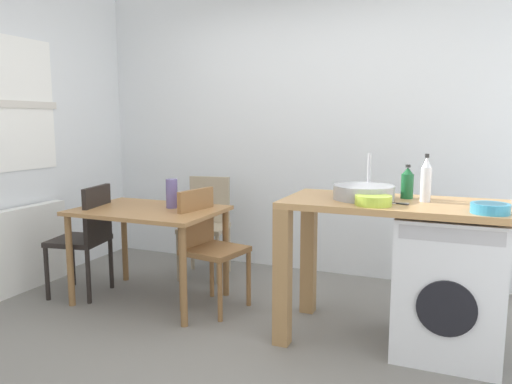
{
  "coord_description": "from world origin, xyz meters",
  "views": [
    {
      "loc": [
        1.3,
        -2.63,
        1.41
      ],
      "look_at": [
        0.02,
        0.45,
        0.92
      ],
      "focal_mm": 33.98,
      "sensor_mm": 36.0,
      "label": 1
    }
  ],
  "objects_px": {
    "chair_person_seat": "(87,234)",
    "colander": "(490,208)",
    "washing_machine": "(448,284)",
    "vase": "(172,193)",
    "mixing_bowl": "(373,200)",
    "dining_table": "(149,221)",
    "chair_spare_by_wall": "(206,220)",
    "chair_opposite": "(207,242)",
    "bottle_squat_brown": "(426,180)",
    "bottle_tall_green": "(407,183)"
  },
  "relations": [
    {
      "from": "dining_table",
      "to": "bottle_squat_brown",
      "type": "bearing_deg",
      "value": 0.54
    },
    {
      "from": "chair_spare_by_wall",
      "to": "washing_machine",
      "type": "distance_m",
      "value": 2.24
    },
    {
      "from": "chair_person_seat",
      "to": "mixing_bowl",
      "type": "xyz_separation_m",
      "value": [
        2.29,
        -0.15,
        0.45
      ]
    },
    {
      "from": "chair_person_seat",
      "to": "bottle_squat_brown",
      "type": "relative_size",
      "value": 3.05
    },
    {
      "from": "chair_opposite",
      "to": "washing_machine",
      "type": "bearing_deg",
      "value": 97.42
    },
    {
      "from": "mixing_bowl",
      "to": "chair_opposite",
      "type": "bearing_deg",
      "value": 166.86
    },
    {
      "from": "dining_table",
      "to": "vase",
      "type": "relative_size",
      "value": 4.84
    },
    {
      "from": "colander",
      "to": "chair_person_seat",
      "type": "bearing_deg",
      "value": 176.72
    },
    {
      "from": "chair_person_seat",
      "to": "colander",
      "type": "xyz_separation_m",
      "value": [
        2.91,
        -0.17,
        0.44
      ]
    },
    {
      "from": "chair_opposite",
      "to": "bottle_tall_green",
      "type": "distance_m",
      "value": 1.52
    },
    {
      "from": "chair_opposite",
      "to": "mixing_bowl",
      "type": "distance_m",
      "value": 1.38
    },
    {
      "from": "dining_table",
      "to": "chair_spare_by_wall",
      "type": "bearing_deg",
      "value": 83.59
    },
    {
      "from": "mixing_bowl",
      "to": "colander",
      "type": "distance_m",
      "value": 0.62
    },
    {
      "from": "bottle_squat_brown",
      "to": "mixing_bowl",
      "type": "xyz_separation_m",
      "value": [
        -0.27,
        -0.25,
        -0.1
      ]
    },
    {
      "from": "washing_machine",
      "to": "bottle_tall_green",
      "type": "height_order",
      "value": "bottle_tall_green"
    },
    {
      "from": "bottle_squat_brown",
      "to": "vase",
      "type": "bearing_deg",
      "value": 177.52
    },
    {
      "from": "colander",
      "to": "washing_machine",
      "type": "bearing_deg",
      "value": 130.74
    },
    {
      "from": "chair_spare_by_wall",
      "to": "mixing_bowl",
      "type": "height_order",
      "value": "mixing_bowl"
    },
    {
      "from": "washing_machine",
      "to": "vase",
      "type": "xyz_separation_m",
      "value": [
        -2.03,
        0.13,
        0.42
      ]
    },
    {
      "from": "bottle_squat_brown",
      "to": "mixing_bowl",
      "type": "height_order",
      "value": "bottle_squat_brown"
    },
    {
      "from": "mixing_bowl",
      "to": "colander",
      "type": "xyz_separation_m",
      "value": [
        0.62,
        -0.02,
        -0.0
      ]
    },
    {
      "from": "dining_table",
      "to": "colander",
      "type": "relative_size",
      "value": 5.5
    },
    {
      "from": "chair_person_seat",
      "to": "chair_spare_by_wall",
      "type": "relative_size",
      "value": 1.0
    },
    {
      "from": "dining_table",
      "to": "chair_person_seat",
      "type": "relative_size",
      "value": 1.22
    },
    {
      "from": "dining_table",
      "to": "colander",
      "type": "xyz_separation_m",
      "value": [
        2.37,
        -0.25,
        0.31
      ]
    },
    {
      "from": "chair_spare_by_wall",
      "to": "colander",
      "type": "distance_m",
      "value": 2.54
    },
    {
      "from": "chair_opposite",
      "to": "vase",
      "type": "xyz_separation_m",
      "value": [
        -0.33,
        0.04,
        0.35
      ]
    },
    {
      "from": "dining_table",
      "to": "chair_person_seat",
      "type": "xyz_separation_m",
      "value": [
        -0.55,
        -0.09,
        -0.14
      ]
    },
    {
      "from": "bottle_squat_brown",
      "to": "mixing_bowl",
      "type": "bearing_deg",
      "value": -137.38
    },
    {
      "from": "chair_opposite",
      "to": "bottle_squat_brown",
      "type": "relative_size",
      "value": 3.05
    },
    {
      "from": "chair_person_seat",
      "to": "chair_opposite",
      "type": "height_order",
      "value": "same"
    },
    {
      "from": "dining_table",
      "to": "washing_machine",
      "type": "bearing_deg",
      "value": -0.92
    },
    {
      "from": "chair_person_seat",
      "to": "bottle_squat_brown",
      "type": "bearing_deg",
      "value": -98.71
    },
    {
      "from": "bottle_tall_green",
      "to": "vase",
      "type": "relative_size",
      "value": 0.96
    },
    {
      "from": "washing_machine",
      "to": "vase",
      "type": "height_order",
      "value": "vase"
    },
    {
      "from": "chair_person_seat",
      "to": "colander",
      "type": "relative_size",
      "value": 4.5
    },
    {
      "from": "washing_machine",
      "to": "bottle_tall_green",
      "type": "xyz_separation_m",
      "value": [
        -0.28,
        0.15,
        0.59
      ]
    },
    {
      "from": "chair_spare_by_wall",
      "to": "washing_machine",
      "type": "xyz_separation_m",
      "value": [
        2.09,
        -0.81,
        -0.08
      ]
    },
    {
      "from": "washing_machine",
      "to": "vase",
      "type": "bearing_deg",
      "value": 176.2
    },
    {
      "from": "chair_opposite",
      "to": "mixing_bowl",
      "type": "relative_size",
      "value": 4.18
    },
    {
      "from": "chair_opposite",
      "to": "bottle_tall_green",
      "type": "relative_size",
      "value": 4.14
    },
    {
      "from": "bottle_tall_green",
      "to": "bottle_squat_brown",
      "type": "bearing_deg",
      "value": -38.98
    },
    {
      "from": "chair_opposite",
      "to": "chair_spare_by_wall",
      "type": "distance_m",
      "value": 0.81
    },
    {
      "from": "chair_spare_by_wall",
      "to": "vase",
      "type": "relative_size",
      "value": 3.96
    },
    {
      "from": "dining_table",
      "to": "bottle_squat_brown",
      "type": "relative_size",
      "value": 3.73
    },
    {
      "from": "washing_machine",
      "to": "vase",
      "type": "relative_size",
      "value": 3.79
    },
    {
      "from": "washing_machine",
      "to": "bottle_tall_green",
      "type": "distance_m",
      "value": 0.67
    },
    {
      "from": "dining_table",
      "to": "washing_machine",
      "type": "height_order",
      "value": "washing_machine"
    },
    {
      "from": "dining_table",
      "to": "bottle_tall_green",
      "type": "height_order",
      "value": "bottle_tall_green"
    },
    {
      "from": "dining_table",
      "to": "chair_spare_by_wall",
      "type": "height_order",
      "value": "chair_spare_by_wall"
    }
  ]
}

